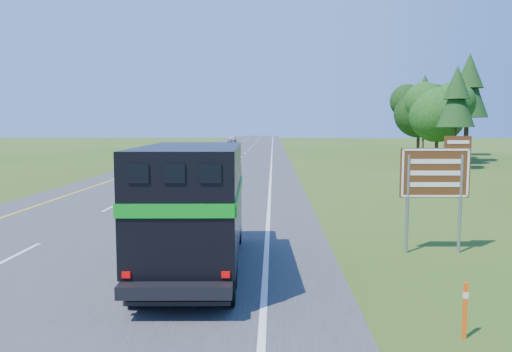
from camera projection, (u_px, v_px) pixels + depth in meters
The scene contains 7 objects.
road at pixel (220, 161), 53.25m from camera, with size 15.00×260.00×0.04m, color #38383A.
lane_markings at pixel (220, 161), 53.24m from camera, with size 11.15×260.00×0.01m.
horse_truck at pixel (195, 204), 12.91m from camera, with size 2.62×7.52×3.29m.
white_suv at pixel (175, 156), 48.34m from camera, with size 2.68×5.80×1.61m, color white.
far_car at pixel (232, 139), 110.59m from camera, with size 1.83×4.54×1.55m, color #B3B3BA.
exit_sign at pixel (436, 178), 14.83m from camera, with size 2.08×0.15×3.52m.
delineator at pixel (465, 309), 8.93m from camera, with size 0.09×0.05×1.04m.
Camera 1 is at (5.69, -2.97, 3.83)m, focal length 35.00 mm.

